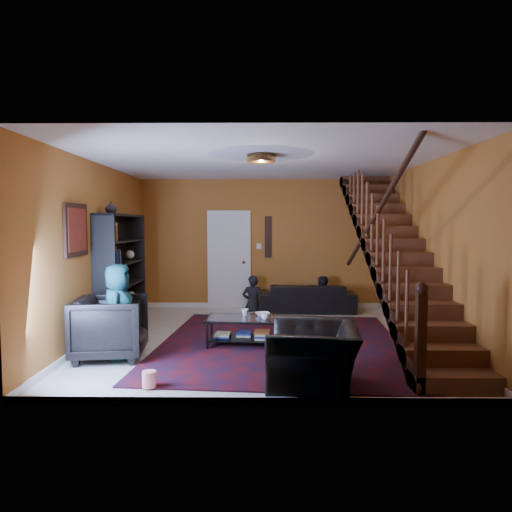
# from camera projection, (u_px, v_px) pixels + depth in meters

# --- Properties ---
(floor) EXTENTS (5.50, 5.50, 0.00)m
(floor) POSITION_uv_depth(u_px,v_px,m) (261.00, 338.00, 7.31)
(floor) COLOR beige
(floor) RESTS_ON ground
(room) EXTENTS (5.50, 5.50, 5.50)m
(room) POSITION_uv_depth(u_px,v_px,m) (191.00, 318.00, 8.65)
(room) COLOR #B16027
(room) RESTS_ON ground
(staircase) EXTENTS (0.95, 5.02, 3.18)m
(staircase) POSITION_uv_depth(u_px,v_px,m) (396.00, 252.00, 7.18)
(staircase) COLOR brown
(staircase) RESTS_ON floor
(bookshelf) EXTENTS (0.35, 1.80, 2.00)m
(bookshelf) POSITION_uv_depth(u_px,v_px,m) (122.00, 274.00, 7.86)
(bookshelf) COLOR black
(bookshelf) RESTS_ON floor
(door) EXTENTS (0.82, 0.05, 2.05)m
(door) POSITION_uv_depth(u_px,v_px,m) (229.00, 261.00, 9.96)
(door) COLOR silver
(door) RESTS_ON floor
(framed_picture) EXTENTS (0.04, 0.74, 0.74)m
(framed_picture) POSITION_uv_depth(u_px,v_px,m) (76.00, 230.00, 6.32)
(framed_picture) COLOR maroon
(framed_picture) RESTS_ON room
(wall_hanging) EXTENTS (0.14, 0.03, 0.90)m
(wall_hanging) POSITION_uv_depth(u_px,v_px,m) (268.00, 237.00, 9.92)
(wall_hanging) COLOR black
(wall_hanging) RESTS_ON room
(ceiling_fixture) EXTENTS (0.40, 0.40, 0.10)m
(ceiling_fixture) POSITION_uv_depth(u_px,v_px,m) (261.00, 158.00, 6.32)
(ceiling_fixture) COLOR #3F2814
(ceiling_fixture) RESTS_ON room
(rug) EXTENTS (3.91, 4.38, 0.02)m
(rug) POSITION_uv_depth(u_px,v_px,m) (280.00, 343.00, 6.97)
(rug) COLOR #460C11
(rug) RESTS_ON floor
(sofa) EXTENTS (2.03, 0.86, 0.58)m
(sofa) POSITION_uv_depth(u_px,v_px,m) (307.00, 297.00, 9.57)
(sofa) COLOR black
(sofa) RESTS_ON floor
(armchair_left) EXTENTS (1.04, 1.02, 0.85)m
(armchair_left) POSITION_uv_depth(u_px,v_px,m) (111.00, 327.00, 6.20)
(armchair_left) COLOR black
(armchair_left) RESTS_ON floor
(armchair_right) EXTENTS (1.09, 1.21, 0.72)m
(armchair_right) POSITION_uv_depth(u_px,v_px,m) (313.00, 358.00, 5.03)
(armchair_right) COLOR black
(armchair_right) RESTS_ON floor
(person_adult_a) EXTENTS (0.45, 0.31, 1.21)m
(person_adult_a) POSITION_uv_depth(u_px,v_px,m) (253.00, 303.00, 9.64)
(person_adult_a) COLOR black
(person_adult_a) RESTS_ON sofa
(person_adult_b) EXTENTS (0.62, 0.50, 1.19)m
(person_adult_b) POSITION_uv_depth(u_px,v_px,m) (321.00, 304.00, 9.63)
(person_adult_b) COLOR black
(person_adult_b) RESTS_ON sofa
(person_child) EXTENTS (0.49, 0.68, 1.30)m
(person_child) POSITION_uv_depth(u_px,v_px,m) (118.00, 311.00, 6.20)
(person_child) COLOR #174F57
(person_child) RESTS_ON armchair_left
(coffee_table) EXTENTS (1.15, 0.73, 0.42)m
(coffee_table) POSITION_uv_depth(u_px,v_px,m) (244.00, 329.00, 6.90)
(coffee_table) COLOR black
(coffee_table) RESTS_ON floor
(cup_a) EXTENTS (0.15, 0.15, 0.10)m
(cup_a) POSITION_uv_depth(u_px,v_px,m) (265.00, 316.00, 6.72)
(cup_a) COLOR #999999
(cup_a) RESTS_ON coffee_table
(cup_b) EXTENTS (0.14, 0.14, 0.10)m
(cup_b) POSITION_uv_depth(u_px,v_px,m) (245.00, 312.00, 7.02)
(cup_b) COLOR #999999
(cup_b) RESTS_ON coffee_table
(bowl) EXTENTS (0.26, 0.26, 0.05)m
(bowl) POSITION_uv_depth(u_px,v_px,m) (263.00, 314.00, 6.98)
(bowl) COLOR #999999
(bowl) RESTS_ON coffee_table
(vase) EXTENTS (0.18, 0.18, 0.19)m
(vase) POSITION_uv_depth(u_px,v_px,m) (111.00, 208.00, 7.29)
(vase) COLOR #999999
(vase) RESTS_ON bookshelf
(popcorn_bucket) EXTENTS (0.19, 0.19, 0.18)m
(popcorn_bucket) POSITION_uv_depth(u_px,v_px,m) (149.00, 379.00, 5.07)
(popcorn_bucket) COLOR red
(popcorn_bucket) RESTS_ON rug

